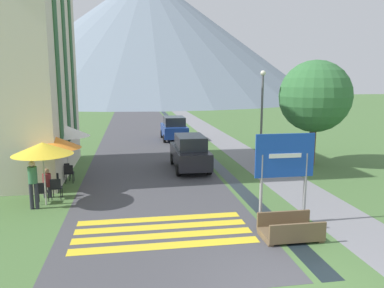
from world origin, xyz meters
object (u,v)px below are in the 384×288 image
at_px(parked_car_near, 190,152).
at_px(parked_car_far, 174,128).
at_px(cafe_chair_far_left, 69,172).
at_px(cafe_chair_near_left, 42,191).
at_px(cafe_chair_far_right, 66,170).
at_px(cafe_umbrella_front_yellow, 43,149).
at_px(person_seated_near, 47,182).
at_px(cafe_umbrella_rear_white, 65,131).
at_px(footbridge, 290,231).
at_px(cafe_chair_near_right, 56,187).
at_px(person_standing_terrace, 33,181).
at_px(tree_by_path, 315,96).
at_px(cafe_umbrella_middle_orange, 54,142).
at_px(road_sign, 284,164).
at_px(cafe_chair_middle, 54,181).
at_px(streetlamp, 262,110).

xyz_separation_m(parked_car_near, parked_car_far, (0.29, 9.75, 0.00)).
height_order(cafe_chair_far_left, cafe_chair_near_left, same).
distance_m(cafe_chair_far_right, cafe_umbrella_front_yellow, 3.79).
bearing_deg(person_seated_near, cafe_chair_far_right, 83.00).
height_order(cafe_umbrella_rear_white, person_seated_near, cafe_umbrella_rear_white).
distance_m(parked_car_far, cafe_chair_far_right, 12.74).
relative_size(footbridge, person_seated_near, 1.43).
bearing_deg(person_seated_near, footbridge, -33.23).
distance_m(cafe_chair_far_right, cafe_chair_near_right, 2.78).
relative_size(footbridge, cafe_umbrella_front_yellow, 0.71).
relative_size(person_standing_terrace, tree_by_path, 0.31).
relative_size(footbridge, cafe_umbrella_middle_orange, 0.72).
xyz_separation_m(cafe_chair_near_right, tree_by_path, (12.81, 4.13, 3.24)).
bearing_deg(cafe_chair_near_left, cafe_chair_near_right, 72.49).
bearing_deg(cafe_chair_far_right, cafe_chair_near_left, -78.79).
bearing_deg(cafe_chair_far_left, road_sign, -38.72).
xyz_separation_m(cafe_chair_far_right, cafe_umbrella_rear_white, (-0.05, 0.86, 1.72)).
bearing_deg(person_standing_terrace, parked_car_near, 37.86).
bearing_deg(cafe_chair_near_left, cafe_umbrella_rear_white, 110.77).
distance_m(cafe_chair_far_left, cafe_chair_near_left, 2.89).
height_order(parked_car_far, cafe_chair_middle, parked_car_far).
xyz_separation_m(parked_car_near, tree_by_path, (6.85, 0.06, 2.84)).
xyz_separation_m(parked_car_far, person_standing_terrace, (-6.83, -14.83, 0.13)).
distance_m(road_sign, cafe_umbrella_rear_white, 10.90).
relative_size(cafe_chair_middle, streetlamp, 0.17).
height_order(cafe_chair_far_left, cafe_chair_far_right, same).
bearing_deg(streetlamp, person_standing_terrace, -152.65).
bearing_deg(cafe_umbrella_rear_white, cafe_chair_far_right, -86.38).
xyz_separation_m(person_standing_terrace, tree_by_path, (13.39, 5.15, 2.71)).
xyz_separation_m(cafe_umbrella_middle_orange, cafe_umbrella_rear_white, (0.07, 2.40, 0.15)).
relative_size(parked_car_near, streetlamp, 0.81).
height_order(footbridge, cafe_chair_near_left, cafe_chair_near_left).
xyz_separation_m(footbridge, parked_car_far, (-1.31, 18.74, 0.68)).
bearing_deg(footbridge, cafe_chair_far_left, 135.62).
distance_m(cafe_chair_near_right, cafe_umbrella_front_yellow, 1.79).
bearing_deg(footbridge, cafe_chair_near_right, 146.96).
height_order(cafe_umbrella_front_yellow, person_seated_near, cafe_umbrella_front_yellow).
xyz_separation_m(parked_car_near, cafe_chair_near_right, (-5.96, -4.07, -0.40)).
xyz_separation_m(cafe_umbrella_front_yellow, cafe_umbrella_rear_white, (0.12, 4.27, 0.07)).
height_order(person_seated_near, streetlamp, streetlamp).
xyz_separation_m(cafe_chair_middle, cafe_umbrella_front_yellow, (-0.01, -1.59, 1.65)).
relative_size(road_sign, cafe_chair_middle, 3.52).
height_order(cafe_umbrella_rear_white, streetlamp, streetlamp).
bearing_deg(person_standing_terrace, cafe_umbrella_front_yellow, 50.53).
bearing_deg(road_sign, cafe_umbrella_rear_white, 136.43).
bearing_deg(road_sign, cafe_chair_far_right, 139.71).
relative_size(parked_car_near, cafe_chair_far_right, 4.86).
distance_m(cafe_chair_far_left, cafe_chair_far_right, 0.47).
distance_m(road_sign, person_seated_near, 9.25).
xyz_separation_m(cafe_chair_near_right, person_standing_terrace, (-0.58, -1.02, 0.53)).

